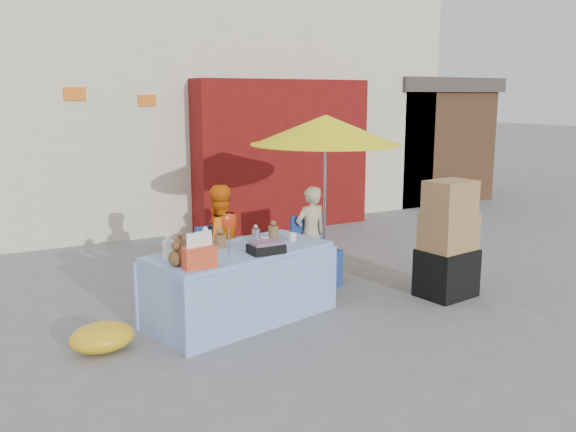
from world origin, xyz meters
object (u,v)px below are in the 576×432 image
chair_right (316,264)px  vendor_beige (311,234)px  umbrella (326,131)px  market_table (240,284)px  box_stack (448,244)px  vendor_orange (218,242)px  chair_left (223,278)px

chair_right → vendor_beige: bearing=83.8°
chair_right → umbrella: (0.30, 0.28, 1.64)m
vendor_beige → umbrella: umbrella is taller
market_table → box_stack: (2.43, -0.49, 0.25)m
vendor_orange → umbrella: umbrella is taller
chair_left → box_stack: size_ratio=0.62×
chair_right → chair_left: bearing=174.4°
umbrella → box_stack: size_ratio=1.52×
market_table → vendor_beige: (1.34, 0.79, 0.22)m
box_stack → vendor_orange: bearing=151.4°
vendor_orange → chair_left: bearing=83.8°
umbrella → vendor_beige: bearing=-153.4°
market_table → chair_left: 0.68m
chair_right → vendor_orange: (-1.25, 0.13, 0.41)m
chair_left → vendor_beige: size_ratio=0.70×
market_table → box_stack: box_stack is taller
vendor_beige → box_stack: box_stack is taller
market_table → chair_right: size_ratio=2.51×
market_table → box_stack: size_ratio=1.55×
vendor_orange → market_table: bearing=77.9°
umbrella → box_stack: (0.79, -1.43, -1.26)m
vendor_orange → box_stack: box_stack is taller
umbrella → box_stack: umbrella is taller
vendor_beige → chair_left: bearing=0.5°
chair_left → vendor_beige: vendor_beige is taller
market_table → chair_right: (1.34, 0.66, -0.13)m
chair_right → umbrella: 1.69m
vendor_beige → box_stack: bearing=125.0°
market_table → umbrella: (1.64, 0.94, 1.50)m
vendor_beige → box_stack: 1.68m
market_table → vendor_orange: bearing=69.6°
chair_right → vendor_orange: size_ratio=0.64×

